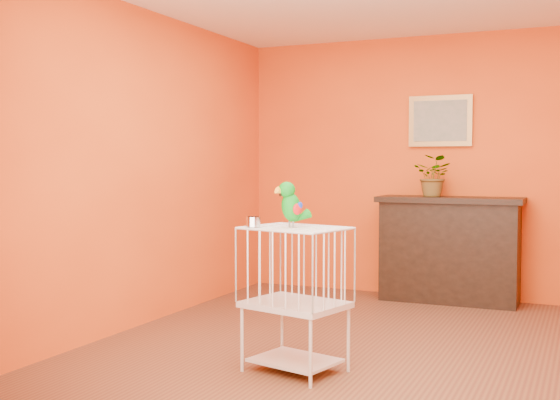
% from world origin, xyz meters
% --- Properties ---
extents(ground, '(4.50, 4.50, 0.00)m').
position_xyz_m(ground, '(0.00, 0.00, 0.00)').
color(ground, brown).
rests_on(ground, ground).
extents(room_shell, '(4.50, 4.50, 4.50)m').
position_xyz_m(room_shell, '(0.00, 0.00, 1.58)').
color(room_shell, '#EA5616').
rests_on(room_shell, ground).
extents(console_cabinet, '(1.36, 0.49, 1.01)m').
position_xyz_m(console_cabinet, '(0.14, 2.01, 0.51)').
color(console_cabinet, black).
rests_on(console_cabinet, ground).
extents(potted_plant, '(0.44, 0.47, 0.31)m').
position_xyz_m(potted_plant, '(-0.01, 2.07, 1.17)').
color(potted_plant, '#26722D').
rests_on(potted_plant, console_cabinet).
extents(framed_picture, '(0.62, 0.04, 0.50)m').
position_xyz_m(framed_picture, '(0.00, 2.22, 1.75)').
color(framed_picture, '#A5773B').
rests_on(framed_picture, room_shell).
extents(birdcage, '(0.69, 0.59, 0.93)m').
position_xyz_m(birdcage, '(-0.34, -0.68, 0.48)').
color(birdcage, silver).
rests_on(birdcage, ground).
extents(feed_cup, '(0.09, 0.09, 0.06)m').
position_xyz_m(feed_cup, '(-0.58, -0.79, 0.96)').
color(feed_cup, silver).
rests_on(feed_cup, birdcage).
extents(parrot, '(0.20, 0.24, 0.29)m').
position_xyz_m(parrot, '(-0.37, -0.68, 1.08)').
color(parrot, '#59544C').
rests_on(parrot, birdcage).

